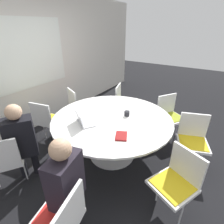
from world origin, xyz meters
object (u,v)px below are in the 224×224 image
Objects in this scene: chair_7 at (47,118)px; spiral_notebook at (121,136)px; chair_6 at (78,104)px; handbag at (190,145)px; chair_2 at (177,179)px; chair_4 at (170,113)px; chair_1 at (60,221)px; chair_3 at (193,137)px; coffee_cup at (127,114)px; chair_0 at (4,159)px; laptop at (83,121)px; person_0 at (21,139)px; chair_5 at (124,100)px; person_1 at (65,182)px.

chair_7 is 3.39× the size of spiral_notebook.
handbag is at bearing 33.17° from chair_6.
chair_2 is 1.66m from chair_4.
chair_2 is at bearing -178.56° from handbag.
chair_3 is at bearing -33.64° from chair_1.
chair_7 is 9.94× the size of coffee_cup.
chair_6 is (1.81, 0.36, 0.00)m from chair_0.
chair_3 is 1.19m from spiral_notebook.
coffee_cup is (0.58, -0.43, -0.02)m from laptop.
chair_2 is 0.71× the size of person_0.
spiral_notebook is (-1.56, -0.83, 0.24)m from chair_5.
chair_4 is 2.59m from person_0.
chair_5 is 1.61m from laptop.
handbag is (1.20, -1.40, -0.66)m from laptop.
chair_1 is at bearing -26.33° from chair_6.
chair_1 and chair_4 have the same top height.
chair_1 is 1.00× the size of chair_5.
chair_1 reaches higher than handbag.
chair_6 is at bearing 77.75° from coffee_cup.
person_0 reaches higher than laptop.
chair_0 is 2.16m from chair_2.
person_0 and person_1 have the same top height.
person_0 reaches higher than chair_2.
coffee_cup is (0.66, 1.00, 0.27)m from chair_2.
chair_3 is (1.99, -0.76, 0.00)m from chair_1.
person_0 is 4.77× the size of spiral_notebook.
chair_3 is 2.49m from person_0.
chair_0 is at bearing 48.69° from chair_2.
laptop is (0.08, 1.43, 0.28)m from chair_2.
chair_0 and chair_5 have the same top height.
chair_0 is 0.71× the size of person_1.
chair_2 is at bearing 3.03° from chair_6.
spiral_notebook is at bearing 28.24° from chair_3.
chair_4 is 2.19× the size of laptop.
chair_6 reaches higher than spiral_notebook.
chair_4 and chair_7 have the same top height.
chair_5 is at bearing -20.68° from chair_2.
person_1 reaches higher than chair_2.
person_1 is (0.04, -1.09, 0.19)m from chair_0.
chair_0 is 2.83m from chair_4.
chair_4 is (1.57, 0.53, 0.00)m from chair_2.
chair_2 reaches higher than handbag.
chair_7 is 2.64m from handbag.
chair_4 is 1.91m from chair_6.
spiral_notebook is 0.60m from coffee_cup.
person_1 is at bearing 67.59° from chair_2.
chair_1 is at bearing -178.71° from spiral_notebook.
person_1 is at bearing 154.63° from laptop.
chair_7 is (-0.80, 0.05, 0.00)m from chair_6.
chair_2 is (0.86, -1.98, 0.00)m from chair_0.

